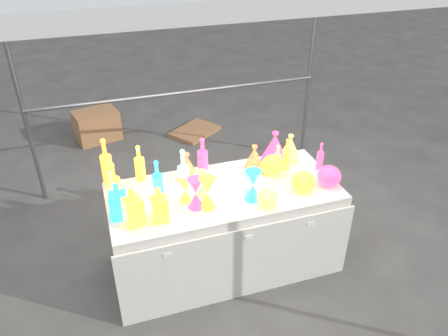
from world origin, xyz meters
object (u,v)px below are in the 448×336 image
object	(u,v)px
cardboard_box_closed	(97,125)
bottle_0	(139,163)
globe_0	(303,183)
display_table	(224,228)
decanter_0	(133,207)
hourglass_0	(207,193)
lampshade_0	(187,166)

from	to	relation	value
cardboard_box_closed	bottle_0	bearing A→B (deg)	-97.30
bottle_0	globe_0	size ratio (longest dim) A/B	1.69
cardboard_box_closed	globe_0	bearing A→B (deg)	-77.49
display_table	decanter_0	xyz separation A→B (m)	(-0.72, -0.20, 0.52)
hourglass_0	globe_0	world-z (taller)	hourglass_0
hourglass_0	lampshade_0	size ratio (longest dim) A/B	1.06
bottle_0	hourglass_0	distance (m)	0.67
hourglass_0	decanter_0	bearing A→B (deg)	-177.06
display_table	lampshade_0	xyz separation A→B (m)	(-0.23, 0.26, 0.49)
display_table	bottle_0	xyz separation A→B (m)	(-0.59, 0.36, 0.53)
decanter_0	hourglass_0	distance (m)	0.54
display_table	decanter_0	distance (m)	0.91
globe_0	display_table	bearing A→B (deg)	161.16
lampshade_0	bottle_0	bearing A→B (deg)	173.66
bottle_0	lampshade_0	size ratio (longest dim) A/B	1.33
globe_0	cardboard_box_closed	bearing A→B (deg)	116.23
display_table	bottle_0	distance (m)	0.87
display_table	cardboard_box_closed	distance (m)	2.85
display_table	globe_0	distance (m)	0.76
cardboard_box_closed	bottle_0	world-z (taller)	bottle_0
display_table	globe_0	world-z (taller)	globe_0
bottle_0	lampshade_0	bearing A→B (deg)	-16.08
display_table	bottle_0	size ratio (longest dim) A/B	5.86
display_table	hourglass_0	distance (m)	0.56
globe_0	hourglass_0	bearing A→B (deg)	177.86
decanter_0	hourglass_0	size ratio (longest dim) A/B	1.16
globe_0	decanter_0	bearing A→B (deg)	179.96
cardboard_box_closed	hourglass_0	bearing A→B (deg)	-90.59
display_table	hourglass_0	world-z (taller)	hourglass_0
decanter_0	bottle_0	bearing A→B (deg)	64.98
decanter_0	hourglass_0	world-z (taller)	decanter_0
bottle_0	lampshade_0	distance (m)	0.38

